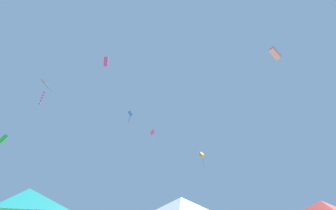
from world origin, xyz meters
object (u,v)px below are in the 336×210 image
object	(u,v)px
kite_magenta_box	(106,62)
kite_orange_box	(202,155)
kite_pink_box	(275,53)
canopy_tent_teal	(27,200)
kite_black_diamond	(46,86)
canopy_tent_red	(323,210)
canopy_tent_white	(181,207)
kite_blue_box	(130,114)
kite_green_box	(3,139)
kite_magenta_diamond	(152,133)

from	to	relation	value
kite_magenta_box	kite_orange_box	distance (m)	17.36
kite_pink_box	kite_orange_box	size ratio (longest dim) A/B	0.70
kite_magenta_box	kite_orange_box	size ratio (longest dim) A/B	0.51
kite_pink_box	kite_magenta_box	bearing A→B (deg)	-176.40
canopy_tent_teal	kite_black_diamond	bearing A→B (deg)	127.09
canopy_tent_red	canopy_tent_white	distance (m)	7.93
kite_blue_box	kite_pink_box	bearing A→B (deg)	-17.42
canopy_tent_teal	kite_magenta_box	size ratio (longest dim) A/B	3.47
canopy_tent_red	kite_green_box	bearing A→B (deg)	170.18
canopy_tent_teal	kite_orange_box	xyz separation A→B (m)	(9.38, 21.50, 7.69)
canopy_tent_teal	kite_magenta_diamond	size ratio (longest dim) A/B	2.74
kite_magenta_box	kite_blue_box	size ratio (longest dim) A/B	0.76
kite_green_box	kite_pink_box	bearing A→B (deg)	5.67
kite_pink_box	kite_orange_box	world-z (taller)	kite_pink_box
kite_green_box	kite_orange_box	world-z (taller)	kite_orange_box
kite_green_box	kite_magenta_box	distance (m)	11.87
canopy_tent_red	canopy_tent_teal	size ratio (longest dim) A/B	0.89
kite_magenta_diamond	kite_green_box	world-z (taller)	kite_magenta_diamond
canopy_tent_red	kite_magenta_diamond	xyz separation A→B (m)	(-11.91, 13.31, 9.71)
canopy_tent_red	kite_green_box	world-z (taller)	kite_green_box
kite_magenta_box	kite_blue_box	distance (m)	7.17
canopy_tent_white	kite_green_box	distance (m)	18.00
canopy_tent_white	kite_black_diamond	size ratio (longest dim) A/B	1.33
kite_pink_box	canopy_tent_white	bearing A→B (deg)	-139.51
kite_magenta_diamond	kite_green_box	distance (m)	15.35
canopy_tent_white	kite_blue_box	bearing A→B (deg)	116.51
canopy_tent_red	kite_magenta_diamond	bearing A→B (deg)	131.83
canopy_tent_teal	kite_green_box	distance (m)	12.72
kite_magenta_box	kite_orange_box	xyz separation A→B (m)	(9.80, 12.54, -6.93)
kite_green_box	kite_blue_box	xyz separation A→B (m)	(9.30, 7.63, 5.36)
canopy_tent_white	kite_magenta_box	world-z (taller)	kite_magenta_box
canopy_tent_white	canopy_tent_red	bearing A→B (deg)	11.34
canopy_tent_teal	kite_green_box	bearing A→B (deg)	138.04
kite_green_box	kite_blue_box	size ratio (longest dim) A/B	0.64
kite_orange_box	kite_black_diamond	bearing A→B (deg)	-128.10
canopy_tent_teal	kite_orange_box	bearing A→B (deg)	66.43
kite_magenta_diamond	kite_green_box	size ratio (longest dim) A/B	1.49
canopy_tent_teal	kite_blue_box	distance (m)	18.92
kite_magenta_diamond	kite_blue_box	distance (m)	3.52
canopy_tent_red	canopy_tent_white	bearing A→B (deg)	-168.66
kite_pink_box	kite_green_box	world-z (taller)	kite_pink_box
canopy_tent_red	canopy_tent_teal	distance (m)	15.72
kite_black_diamond	kite_green_box	size ratio (longest dim) A/B	2.82
kite_magenta_box	kite_orange_box	world-z (taller)	kite_magenta_box
kite_blue_box	kite_green_box	bearing A→B (deg)	-140.64
canopy_tent_red	kite_pink_box	size ratio (longest dim) A/B	2.24
kite_magenta_box	kite_blue_box	world-z (taller)	kite_magenta_box
kite_magenta_diamond	kite_magenta_box	xyz separation A→B (m)	(-3.84, -7.78, 5.25)
kite_orange_box	kite_green_box	bearing A→B (deg)	-141.79
kite_orange_box	kite_magenta_diamond	bearing A→B (deg)	-141.35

